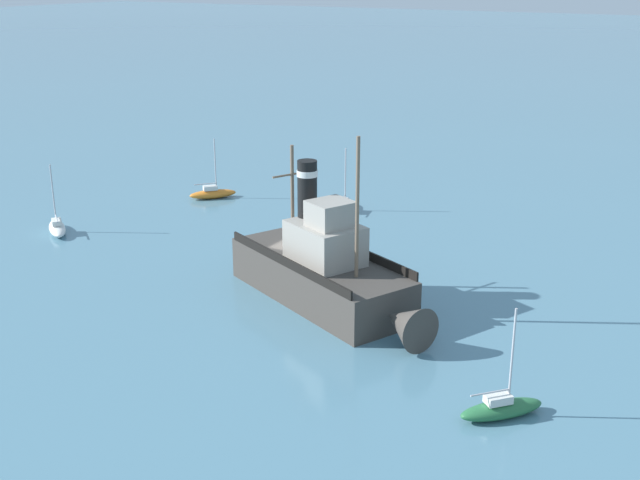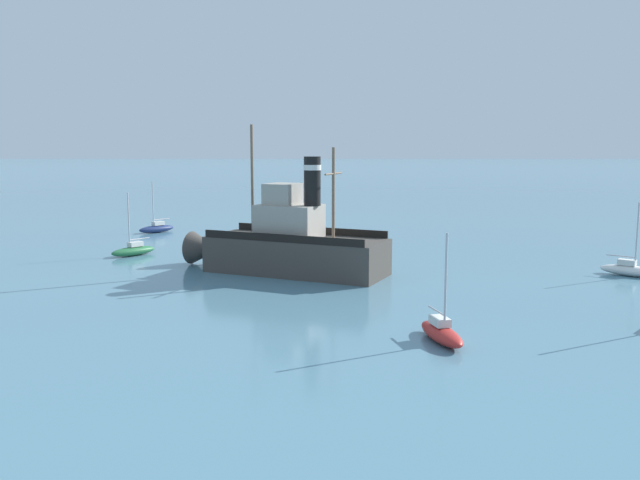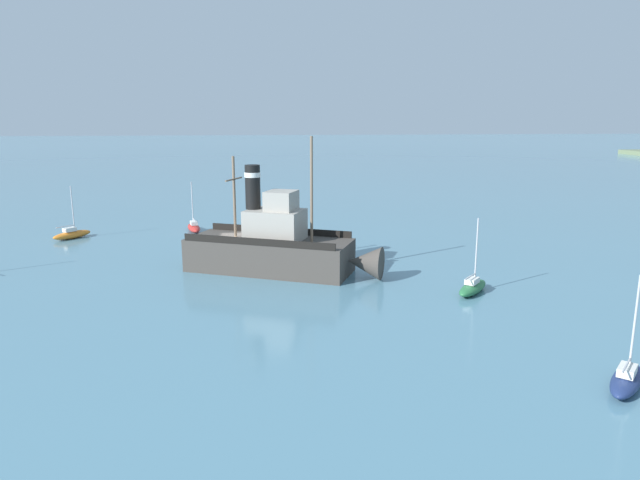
% 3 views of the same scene
% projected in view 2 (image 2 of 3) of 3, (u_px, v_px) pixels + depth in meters
% --- Properties ---
extents(ground_plane, '(600.00, 600.00, 0.00)m').
position_uv_depth(ground_plane, '(331.00, 277.00, 44.03)').
color(ground_plane, teal).
extents(old_tugboat, '(8.96, 14.52, 9.90)m').
position_uv_depth(old_tugboat, '(288.00, 246.00, 45.46)').
color(old_tugboat, '#423D38').
rests_on(old_tugboat, ground).
extents(sailboat_white, '(3.19, 3.68, 4.90)m').
position_uv_depth(sailboat_white, '(630.00, 269.00, 44.51)').
color(sailboat_white, white).
rests_on(sailboat_white, ground).
extents(sailboat_green, '(3.58, 3.34, 4.90)m').
position_uv_depth(sailboat_green, '(133.00, 250.00, 52.41)').
color(sailboat_green, '#286B3D').
rests_on(sailboat_green, ground).
extents(sailboat_navy, '(3.50, 3.43, 4.90)m').
position_uv_depth(sailboat_navy, '(157.00, 228.00, 65.73)').
color(sailboat_navy, navy).
rests_on(sailboat_navy, ground).
extents(sailboat_red, '(3.95, 1.96, 4.90)m').
position_uv_depth(sailboat_red, '(441.00, 332.00, 29.87)').
color(sailboat_red, '#B22823').
rests_on(sailboat_red, ground).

